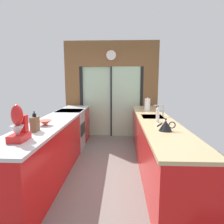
# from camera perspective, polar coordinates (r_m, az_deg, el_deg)

# --- Properties ---
(ground_plane) EXTENTS (5.04, 7.60, 0.02)m
(ground_plane) POSITION_cam_1_polar(r_m,az_deg,el_deg) (4.13, -1.45, -13.86)
(ground_plane) COLOR slate
(back_wall_unit) EXTENTS (2.64, 0.12, 2.70)m
(back_wall_unit) POSITION_cam_1_polar(r_m,az_deg,el_deg) (5.60, -0.22, 8.29)
(back_wall_unit) COLOR brown
(back_wall_unit) RESTS_ON ground_plane
(left_counter_run) EXTENTS (0.62, 3.80, 0.92)m
(left_counter_run) POSITION_cam_1_polar(r_m,az_deg,el_deg) (3.71, -16.36, -9.13)
(left_counter_run) COLOR red
(left_counter_run) RESTS_ON ground_plane
(right_counter_run) EXTENTS (0.62, 3.80, 0.92)m
(right_counter_run) POSITION_cam_1_polar(r_m,az_deg,el_deg) (3.73, 12.43, -8.88)
(right_counter_run) COLOR red
(right_counter_run) RESTS_ON ground_plane
(sink_faucet) EXTENTS (0.19, 0.02, 0.22)m
(sink_faucet) POSITION_cam_1_polar(r_m,az_deg,el_deg) (3.86, 14.21, 0.94)
(sink_faucet) COLOR #B7BABC
(sink_faucet) RESTS_ON right_counter_run
(oven_range) EXTENTS (0.60, 0.60, 0.92)m
(oven_range) POSITION_cam_1_polar(r_m,az_deg,el_deg) (4.74, -11.98, -5.10)
(oven_range) COLOR #B7BABC
(oven_range) RESTS_ON ground_plane
(mixing_bowl) EXTENTS (0.22, 0.22, 0.08)m
(mixing_bowl) POSITION_cam_1_polar(r_m,az_deg,el_deg) (3.18, -18.98, -3.00)
(mixing_bowl) COLOR #BC4C38
(mixing_bowl) RESTS_ON left_counter_run
(knife_block) EXTENTS (0.08, 0.14, 0.28)m
(knife_block) POSITION_cam_1_polar(r_m,az_deg,el_deg) (2.85, -21.63, -3.30)
(knife_block) COLOR brown
(knife_block) RESTS_ON left_counter_run
(stand_mixer) EXTENTS (0.17, 0.27, 0.42)m
(stand_mixer) POSITION_cam_1_polar(r_m,az_deg,el_deg) (2.47, -25.64, -3.97)
(stand_mixer) COLOR red
(stand_mixer) RESTS_ON left_counter_run
(kettle) EXTENTS (0.26, 0.19, 0.18)m
(kettle) POSITION_cam_1_polar(r_m,az_deg,el_deg) (2.78, 15.41, -3.82)
(kettle) COLOR black
(kettle) RESTS_ON right_counter_run
(soap_bottle) EXTENTS (0.06, 0.06, 0.28)m
(soap_bottle) POSITION_cam_1_polar(r_m,az_deg,el_deg) (3.34, 13.20, -0.85)
(soap_bottle) COLOR silver
(soap_bottle) RESTS_ON right_counter_run
(paper_towel_roll) EXTENTS (0.15, 0.15, 0.31)m
(paper_towel_roll) POSITION_cam_1_polar(r_m,az_deg,el_deg) (4.59, 10.29, 2.12)
(paper_towel_roll) COLOR #B7BABC
(paper_towel_roll) RESTS_ON right_counter_run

